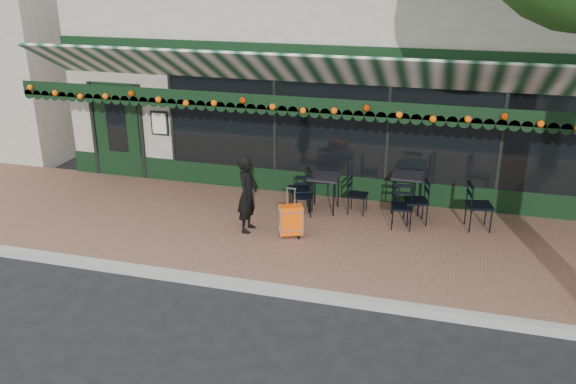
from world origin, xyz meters
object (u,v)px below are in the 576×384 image
(suitcase, at_px, (291,220))
(chair_b_left, at_px, (300,189))
(chair_a_front, at_px, (402,207))
(chair_a_left, at_px, (416,201))
(chair_b_right, at_px, (358,195))
(cafe_table_a, at_px, (408,178))
(woman, at_px, (247,194))
(chair_b_front, at_px, (304,196))
(cafe_table_b, at_px, (324,179))
(chair_a_right, at_px, (479,206))

(suitcase, xyz_separation_m, chair_b_left, (-0.16, 1.29, 0.12))
(chair_a_front, bearing_deg, chair_a_left, 48.79)
(chair_b_right, bearing_deg, cafe_table_a, -63.52)
(woman, relative_size, chair_a_left, 1.64)
(chair_a_left, distance_m, chair_b_front, 2.19)
(chair_a_left, bearing_deg, cafe_table_b, -110.11)
(woman, height_order, suitcase, woman)
(suitcase, relative_size, chair_b_front, 1.23)
(cafe_table_a, relative_size, cafe_table_b, 1.05)
(suitcase, relative_size, chair_b_right, 1.24)
(chair_b_left, bearing_deg, cafe_table_b, 82.22)
(suitcase, bearing_deg, chair_b_front, 67.97)
(chair_a_front, relative_size, chair_b_right, 1.09)
(chair_a_left, height_order, chair_a_front, chair_a_left)
(suitcase, relative_size, cafe_table_b, 1.29)
(chair_b_left, xyz_separation_m, chair_b_right, (1.15, 0.14, -0.06))
(chair_a_front, height_order, chair_b_front, chair_a_front)
(cafe_table_b, xyz_separation_m, chair_a_right, (3.01, -0.12, -0.19))
(cafe_table_b, bearing_deg, chair_b_front, -134.52)
(woman, distance_m, chair_a_right, 4.35)
(chair_a_left, xyz_separation_m, chair_b_left, (-2.31, 0.03, -0.00))
(cafe_table_b, relative_size, chair_b_right, 0.97)
(cafe_table_b, xyz_separation_m, chair_b_left, (-0.47, -0.12, -0.22))
(chair_a_right, distance_m, chair_a_front, 1.44)
(chair_a_right, xyz_separation_m, chair_a_front, (-1.40, -0.34, -0.05))
(chair_a_left, height_order, chair_b_front, chair_a_left)
(cafe_table_b, xyz_separation_m, chair_b_front, (-0.34, -0.34, -0.27))
(chair_a_front, distance_m, chair_b_right, 1.05)
(cafe_table_a, xyz_separation_m, chair_b_right, (-0.93, -0.41, -0.31))
(suitcase, height_order, cafe_table_a, suitcase)
(woman, bearing_deg, chair_b_right, -52.62)
(chair_a_front, bearing_deg, chair_b_right, 148.31)
(chair_a_left, bearing_deg, cafe_table_a, -174.15)
(chair_a_left, relative_size, chair_a_right, 0.95)
(chair_a_right, bearing_deg, chair_b_front, 80.66)
(cafe_table_b, height_order, chair_a_front, chair_a_front)
(woman, distance_m, chair_a_left, 3.25)
(chair_b_left, bearing_deg, cafe_table_a, 82.32)
(suitcase, distance_m, chair_a_left, 2.49)
(chair_a_left, bearing_deg, chair_a_right, 76.50)
(cafe_table_b, height_order, chair_b_right, chair_b_right)
(suitcase, bearing_deg, woman, 152.86)
(suitcase, relative_size, chair_a_right, 1.02)
(chair_a_right, distance_m, chair_b_left, 3.48)
(suitcase, distance_m, chair_a_front, 2.14)
(chair_a_left, distance_m, chair_a_right, 1.17)
(woman, bearing_deg, chair_b_front, -38.27)
(chair_b_left, distance_m, chair_b_right, 1.16)
(suitcase, distance_m, chair_b_left, 1.31)
(cafe_table_b, distance_m, chair_a_front, 1.70)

